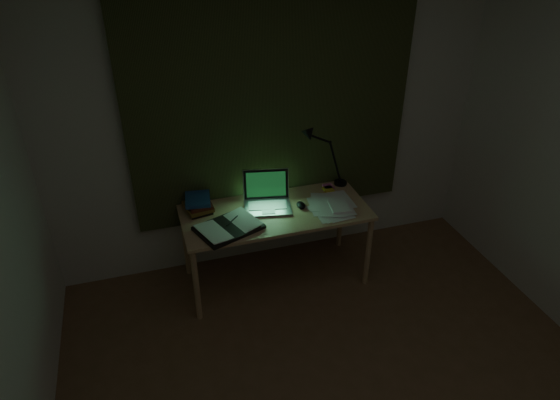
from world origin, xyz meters
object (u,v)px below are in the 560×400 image
at_px(desk, 276,246).
at_px(desk_lamp, 343,153).
at_px(laptop, 268,194).
at_px(open_textbook, 229,227).
at_px(book_stack, 198,204).
at_px(loose_papers, 333,206).

distance_m(desk, desk_lamp, 0.92).
xyz_separation_m(desk, desk_lamp, (0.64, 0.25, 0.61)).
bearing_deg(desk_lamp, laptop, -153.68).
relative_size(open_textbook, desk_lamp, 0.77).
xyz_separation_m(laptop, open_textbook, (-0.35, -0.19, -0.11)).
bearing_deg(desk, open_textbook, -161.16).
bearing_deg(desk_lamp, open_textbook, -149.38).
bearing_deg(desk_lamp, book_stack, -166.45).
height_order(laptop, loose_papers, laptop).
height_order(desk, open_textbook, open_textbook).
relative_size(laptop, desk_lamp, 0.70).
distance_m(desk, open_textbook, 0.54).
height_order(open_textbook, desk_lamp, desk_lamp).
height_order(book_stack, loose_papers, book_stack).
relative_size(book_stack, loose_papers, 0.66).
relative_size(desk, book_stack, 6.42).
bearing_deg(book_stack, loose_papers, -14.61).
bearing_deg(book_stack, desk, -18.06).
bearing_deg(desk_lamp, desk, -148.48).
distance_m(book_stack, desk_lamp, 1.22).
relative_size(laptop, loose_papers, 1.19).
distance_m(laptop, book_stack, 0.53).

